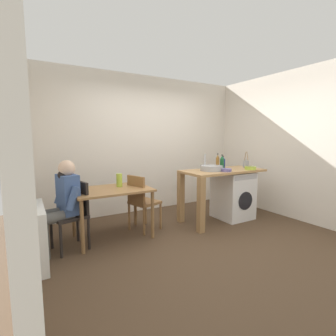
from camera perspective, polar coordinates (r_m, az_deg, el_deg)
The scene contains 21 objects.
ground_plane at distance 3.87m, azimuth 6.18°, elevation -15.65°, with size 5.46×5.46×0.00m, color #4C3826.
wall_back at distance 5.09m, azimuth -5.39°, elevation 5.44°, with size 4.60×0.10×2.70m, color silver.
wall_window_side at distance 2.88m, azimuth -30.58°, elevation 3.32°, with size 0.12×3.80×2.70m.
wall_counter_side at distance 5.15m, azimuth 26.15°, elevation 4.77°, with size 0.10×3.80×2.70m, color silver.
radiator at distance 3.37m, azimuth -27.19°, elevation -13.54°, with size 0.10×0.80×0.70m, color white.
dining_table at distance 3.77m, azimuth -12.74°, elevation -6.12°, with size 1.10×0.76×0.74m.
chair_person_seat at distance 3.60m, azimuth -20.71°, elevation -9.24°, with size 0.48×0.48×0.90m.
chair_opposite at distance 3.99m, azimuth -6.18°, elevation -7.25°, with size 0.50×0.50×0.90m.
seated_person at distance 3.51m, azimuth -23.28°, elevation -7.03°, with size 0.54×0.54×1.20m.
kitchen_counter at distance 4.39m, azimuth 10.42°, elevation -2.62°, with size 1.50×0.68×0.92m.
washing_machine at distance 4.77m, azimuth 14.70°, elevation -6.02°, with size 0.60×0.61×0.86m.
sink_basin at distance 4.33m, azimuth 9.96°, elevation -0.02°, with size 0.38×0.38×0.09m, color #9EA0A5.
tap at distance 4.46m, azimuth 8.50°, elevation 1.43°, with size 0.02×0.02×0.28m, color #B2B2B7.
bottle_tall_green at distance 4.48m, azimuth 11.33°, elevation 1.29°, with size 0.06×0.06×0.29m.
bottle_squat_brown at distance 4.59m, azimuth 12.29°, elevation 1.24°, with size 0.07×0.07×0.26m.
bottle_clear_small at distance 4.72m, azimuth 12.54°, elevation 1.21°, with size 0.08×0.08×0.23m.
mixing_bowl at distance 4.28m, azimuth 13.22°, elevation -0.41°, with size 0.18×0.18×0.05m.
utensil_crock at distance 4.98m, azimuth 17.49°, elevation 0.95°, with size 0.11×0.11×0.30m.
colander at distance 4.67m, azimuth 18.42°, elevation 0.06°, with size 0.20×0.20×0.06m.
vase at distance 3.87m, azimuth -11.14°, elevation -2.76°, with size 0.09×0.09×0.20m, color #A8C63D.
scissors at distance 4.40m, azimuth 12.91°, elevation -0.52°, with size 0.15×0.06×0.01m.
Camera 1 is at (-2.12, -2.87, 1.49)m, focal length 26.50 mm.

